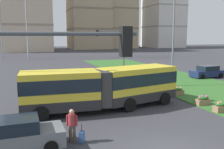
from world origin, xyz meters
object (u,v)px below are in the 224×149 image
Objects in this scene: articulated_bus at (104,87)px; streetlight_median at (173,37)px; flower_planter_2 at (203,100)px; flower_planter_1 at (221,107)px; flower_planter_3 at (177,91)px; apartment_tower_east at (163,7)px; car_grey_wagon at (15,136)px; pedestrian_crossing at (72,123)px; apartment_tower_centre at (88,1)px; traffic_light_far_right at (115,45)px; traffic_light_near_left at (26,96)px; car_navy_sedan at (207,72)px; rolling_suitcase at (82,137)px.

articulated_bus is 11.64m from streetlight_median.
flower_planter_2 is 0.12× the size of streetlight_median.
flower_planter_2 is at bearing 90.00° from flower_planter_1.
articulated_bus reaches higher than flower_planter_3.
flower_planter_3 is at bearing -119.67° from apartment_tower_east.
flower_planter_1 is (13.57, 1.65, -0.33)m from car_grey_wagon.
car_grey_wagon is 13.67m from flower_planter_1.
pedestrian_crossing is 0.04× the size of apartment_tower_centre.
apartment_tower_centre reaches higher than flower_planter_1.
flower_planter_1 is 1.00× the size of flower_planter_3.
traffic_light_far_right is at bearing -124.12° from apartment_tower_east.
traffic_light_far_right is 0.16× the size of apartment_tower_east.
streetlight_median is at bearing -119.84° from apartment_tower_east.
streetlight_median is at bearing 48.60° from traffic_light_near_left.
traffic_light_far_right is (-1.70, 15.53, 3.79)m from flower_planter_2.
car_navy_sedan is 0.74× the size of traffic_light_far_right.
traffic_light_far_right is 81.45m from apartment_tower_centre.
flower_planter_3 is at bearing -115.70° from streetlight_median.
car_navy_sedan is 15.98m from flower_planter_1.
flower_planter_2 is at bearing -83.76° from traffic_light_far_right.
pedestrian_crossing is (-3.31, -5.17, -0.65)m from articulated_bus.
pedestrian_crossing is at bearing -144.59° from car_navy_sedan.
pedestrian_crossing is 17.33m from streetlight_median.
pedestrian_crossing is 11.00m from flower_planter_1.
apartment_tower_east is (65.12, 104.44, 15.30)m from traffic_light_near_left.
apartment_tower_centre is at bearing 81.35° from flower_planter_2.
car_navy_sedan is 12.04m from flower_planter_3.
traffic_light_near_left is at bearing -143.90° from flower_planter_2.
streetlight_median is 0.24× the size of apartment_tower_centre.
traffic_light_far_right reaches higher than flower_planter_2.
rolling_suitcase is 0.10× the size of streetlight_median.
traffic_light_near_left is at bearing -114.31° from traffic_light_far_right.
traffic_light_near_left reaches higher than flower_planter_3.
apartment_tower_centre reaches higher than car_grey_wagon.
traffic_light_near_left is (-12.99, -9.47, 3.50)m from flower_planter_2.
flower_planter_1 is at bearing 6.95° from car_grey_wagon.
flower_planter_1 is 10.70m from streetlight_median.
car_navy_sedan is (17.00, 9.27, -0.90)m from articulated_bus.
traffic_light_near_left is at bearing -104.78° from apartment_tower_centre.
streetlight_median is at bearing 42.08° from rolling_suitcase.
rolling_suitcase is 17.31m from streetlight_median.
car_grey_wagon is at bearing 95.65° from traffic_light_near_left.
articulated_bus reaches higher than car_navy_sedan.
traffic_light_near_left is 108.02m from apartment_tower_centre.
streetlight_median reaches higher than pedestrian_crossing.
flower_planter_2 is at bearing -98.65° from apartment_tower_centre.
traffic_light_far_right reaches higher than car_navy_sedan.
car_navy_sedan is 2.59× the size of pedestrian_crossing.
streetlight_median reaches higher than rolling_suitcase.
car_grey_wagon is at bearing -177.74° from pedestrian_crossing.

